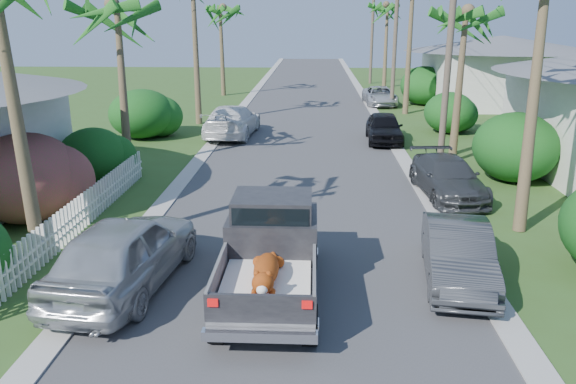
{
  "coord_description": "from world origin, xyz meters",
  "views": [
    {
      "loc": [
        0.47,
        -9.23,
        5.71
      ],
      "look_at": [
        -0.16,
        4.65,
        1.4
      ],
      "focal_mm": 35.0,
      "sensor_mm": 36.0,
      "label": 1
    }
  ],
  "objects_px": {
    "parked_car_lf": "(232,121)",
    "palm_r_d": "(388,5)",
    "house_right_far": "(499,74)",
    "palm_l_d": "(220,8)",
    "parked_car_ln": "(125,253)",
    "palm_l_b": "(116,6)",
    "palm_r_b": "(466,12)",
    "utility_pole_c": "(395,36)",
    "pickup_truck": "(272,245)",
    "parked_car_rn": "(458,254)",
    "parked_car_rm": "(448,178)",
    "utility_pole_d": "(372,31)",
    "parked_car_rd": "(380,96)",
    "parked_car_rf": "(384,128)",
    "utility_pole_b": "(449,49)"
  },
  "relations": [
    {
      "from": "parked_car_lf",
      "to": "palm_r_d",
      "type": "distance_m",
      "value": 24.46
    },
    {
      "from": "house_right_far",
      "to": "palm_l_d",
      "type": "bearing_deg",
      "value": 168.41
    },
    {
      "from": "parked_car_ln",
      "to": "palm_l_b",
      "type": "relative_size",
      "value": 0.66
    },
    {
      "from": "parked_car_lf",
      "to": "palm_l_d",
      "type": "xyz_separation_m",
      "value": [
        -2.9,
        15.47,
        5.67
      ]
    },
    {
      "from": "palm_r_b",
      "to": "utility_pole_c",
      "type": "relative_size",
      "value": 0.8
    },
    {
      "from": "parked_car_ln",
      "to": "palm_r_d",
      "type": "xyz_separation_m",
      "value": [
        10.1,
        38.13,
        5.91
      ]
    },
    {
      "from": "pickup_truck",
      "to": "palm_r_d",
      "type": "relative_size",
      "value": 0.64
    },
    {
      "from": "palm_l_b",
      "to": "utility_pole_c",
      "type": "relative_size",
      "value": 0.82
    },
    {
      "from": "parked_car_ln",
      "to": "house_right_far",
      "type": "xyz_separation_m",
      "value": [
        16.6,
        28.13,
        1.29
      ]
    },
    {
      "from": "parked_car_lf",
      "to": "palm_l_b",
      "type": "bearing_deg",
      "value": 68.06
    },
    {
      "from": "parked_car_rn",
      "to": "parked_car_rm",
      "type": "xyz_separation_m",
      "value": [
        1.21,
        6.43,
        -0.02
      ]
    },
    {
      "from": "parked_car_lf",
      "to": "palm_l_b",
      "type": "relative_size",
      "value": 0.72
    },
    {
      "from": "pickup_truck",
      "to": "house_right_far",
      "type": "relative_size",
      "value": 0.57
    },
    {
      "from": "palm_r_b",
      "to": "palm_r_d",
      "type": "relative_size",
      "value": 0.9
    },
    {
      "from": "pickup_truck",
      "to": "palm_l_b",
      "type": "xyz_separation_m",
      "value": [
        -6.41,
        9.99,
        5.14
      ]
    },
    {
      "from": "parked_car_lf",
      "to": "utility_pole_d",
      "type": "xyz_separation_m",
      "value": [
        9.2,
        24.47,
        3.82
      ]
    },
    {
      "from": "parked_car_rm",
      "to": "parked_car_rd",
      "type": "distance_m",
      "value": 20.69
    },
    {
      "from": "pickup_truck",
      "to": "parked_car_ln",
      "type": "relative_size",
      "value": 1.05
    },
    {
      "from": "utility_pole_c",
      "to": "utility_pole_d",
      "type": "relative_size",
      "value": 1.0
    },
    {
      "from": "palm_l_b",
      "to": "utility_pole_c",
      "type": "height_order",
      "value": "utility_pole_c"
    },
    {
      "from": "pickup_truck",
      "to": "parked_car_rf",
      "type": "xyz_separation_m",
      "value": [
        4.25,
        15.51,
        -0.32
      ]
    },
    {
      "from": "house_right_far",
      "to": "palm_r_b",
      "type": "bearing_deg",
      "value": -113.11
    },
    {
      "from": "pickup_truck",
      "to": "palm_r_b",
      "type": "bearing_deg",
      "value": 61.7
    },
    {
      "from": "parked_car_rm",
      "to": "palm_r_b",
      "type": "relative_size",
      "value": 0.61
    },
    {
      "from": "utility_pole_d",
      "to": "parked_car_rm",
      "type": "bearing_deg",
      "value": -91.07
    },
    {
      "from": "pickup_truck",
      "to": "parked_car_rn",
      "type": "bearing_deg",
      "value": 7.04
    },
    {
      "from": "utility_pole_b",
      "to": "utility_pole_d",
      "type": "height_order",
      "value": "same"
    },
    {
      "from": "palm_r_b",
      "to": "house_right_far",
      "type": "distance_m",
      "value": 16.75
    },
    {
      "from": "parked_car_rm",
      "to": "utility_pole_b",
      "type": "relative_size",
      "value": 0.49
    },
    {
      "from": "parked_car_rf",
      "to": "parked_car_lf",
      "type": "relative_size",
      "value": 0.76
    },
    {
      "from": "palm_l_b",
      "to": "utility_pole_d",
      "type": "distance_m",
      "value": 33.42
    },
    {
      "from": "parked_car_rn",
      "to": "parked_car_rd",
      "type": "xyz_separation_m",
      "value": [
        1.25,
        27.12,
        -0.04
      ]
    },
    {
      "from": "utility_pole_c",
      "to": "utility_pole_d",
      "type": "bearing_deg",
      "value": 90.0
    },
    {
      "from": "palm_l_b",
      "to": "palm_r_d",
      "type": "height_order",
      "value": "palm_r_d"
    },
    {
      "from": "palm_l_d",
      "to": "house_right_far",
      "type": "xyz_separation_m",
      "value": [
        19.5,
        -4.0,
        -4.32
      ]
    },
    {
      "from": "pickup_truck",
      "to": "utility_pole_b",
      "type": "height_order",
      "value": "utility_pole_b"
    },
    {
      "from": "parked_car_rf",
      "to": "palm_r_d",
      "type": "height_order",
      "value": "palm_r_d"
    },
    {
      "from": "parked_car_rf",
      "to": "palm_r_b",
      "type": "xyz_separation_m",
      "value": [
        2.74,
        -2.52,
        5.26
      ]
    },
    {
      "from": "palm_r_d",
      "to": "utility_pole_d",
      "type": "xyz_separation_m",
      "value": [
        -0.9,
        3.0,
        -2.14
      ]
    },
    {
      "from": "house_right_far",
      "to": "utility_pole_d",
      "type": "xyz_separation_m",
      "value": [
        -7.4,
        13.0,
        2.48
      ]
    },
    {
      "from": "palm_l_b",
      "to": "palm_l_d",
      "type": "distance_m",
      "value": 22.0
    },
    {
      "from": "palm_l_d",
      "to": "house_right_far",
      "type": "distance_m",
      "value": 20.37
    },
    {
      "from": "parked_car_rf",
      "to": "palm_l_d",
      "type": "height_order",
      "value": "palm_l_d"
    },
    {
      "from": "parked_car_rm",
      "to": "parked_car_lf",
      "type": "xyz_separation_m",
      "value": [
        -8.56,
        9.59,
        0.14
      ]
    },
    {
      "from": "parked_car_rm",
      "to": "parked_car_rd",
      "type": "xyz_separation_m",
      "value": [
        0.04,
        20.69,
        -0.02
      ]
    },
    {
      "from": "parked_car_rf",
      "to": "house_right_far",
      "type": "relative_size",
      "value": 0.45
    },
    {
      "from": "parked_car_ln",
      "to": "palm_r_b",
      "type": "bearing_deg",
      "value": -120.82
    },
    {
      "from": "parked_car_ln",
      "to": "palm_r_b",
      "type": "distance_m",
      "value": 17.4
    },
    {
      "from": "parked_car_rm",
      "to": "utility_pole_c",
      "type": "distance_m",
      "value": 19.47
    },
    {
      "from": "parked_car_rn",
      "to": "utility_pole_b",
      "type": "height_order",
      "value": "utility_pole_b"
    }
  ]
}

